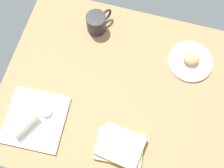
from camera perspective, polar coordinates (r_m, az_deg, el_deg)
dining_table at (r=129.41cm, az=1.67°, el=-1.93°), size 110.00×90.00×4.00cm
round_plate at (r=137.60cm, az=15.88°, el=4.50°), size 21.31×21.31×1.40cm
scone_pastry at (r=134.78cm, az=16.16°, el=5.00°), size 8.86×8.13×4.85cm
square_plate at (r=127.73cm, az=-15.54°, el=-7.13°), size 27.16×27.16×1.60cm
sauce_cup at (r=125.26cm, az=-13.53°, el=-5.52°), size 5.05×5.05×2.48cm
breakfast_wrap at (r=124.65cm, az=-17.82°, el=-7.82°), size 11.23×13.98×6.17cm
book_stack at (r=119.67cm, az=1.67°, el=-12.76°), size 21.05×17.08×4.62cm
coffee_mug at (r=137.73cm, az=-3.16°, el=12.60°), size 10.46×13.68×10.11cm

